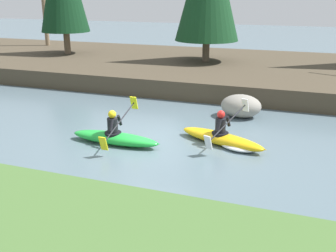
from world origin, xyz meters
name	(u,v)px	position (x,y,z in m)	size (l,w,h in m)	color
ground_plane	(151,141)	(0.00, 0.00, 0.00)	(90.00, 90.00, 0.00)	slate
riverbank_far	(222,70)	(0.00, 9.75, 0.39)	(44.00, 10.43, 0.78)	#473D2D
kayaker_lead	(225,139)	(2.11, 0.39, 0.20)	(2.74, 2.00, 1.20)	yellow
kayaker_middle	(115,137)	(-0.87, -0.57, 0.22)	(2.77, 2.06, 1.20)	green
boulder_midstream	(241,106)	(2.07, 3.26, 0.40)	(1.40, 1.10, 0.79)	gray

